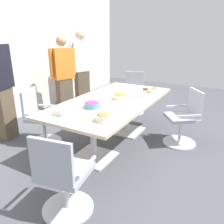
# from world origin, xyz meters

# --- Properties ---
(ground_plane) EXTENTS (10.00, 10.00, 0.01)m
(ground_plane) POSITION_xyz_m (0.00, 0.00, -0.01)
(ground_plane) COLOR #4C4F56
(back_wall) EXTENTS (8.00, 0.10, 2.80)m
(back_wall) POSITION_xyz_m (0.00, 2.40, 1.40)
(back_wall) COLOR white
(back_wall) RESTS_ON ground
(conference_table) EXTENTS (2.40, 1.20, 0.75)m
(conference_table) POSITION_xyz_m (0.00, 0.00, 0.63)
(conference_table) COLOR #CCB793
(conference_table) RESTS_ON ground
(office_chair_0) EXTENTS (0.76, 0.76, 0.91)m
(office_chair_0) POSITION_xyz_m (0.57, -1.04, 0.41)
(office_chair_0) COLOR silver
(office_chair_0) RESTS_ON ground
(office_chair_1) EXTENTS (0.66, 0.66, 0.91)m
(office_chair_1) POSITION_xyz_m (1.61, 0.36, 0.41)
(office_chair_1) COLOR silver
(office_chair_1) RESTS_ON ground
(office_chair_2) EXTENTS (0.69, 0.69, 0.91)m
(office_chair_2) POSITION_xyz_m (-0.56, 1.04, 0.41)
(office_chair_2) COLOR silver
(office_chair_2) RESTS_ON ground
(office_chair_3) EXTENTS (0.62, 0.62, 0.91)m
(office_chair_3) POSITION_xyz_m (-1.61, -0.35, 0.41)
(office_chair_3) COLOR silver
(office_chair_3) RESTS_ON ground
(person_standing_0) EXTENTS (0.61, 0.32, 1.85)m
(person_standing_0) POSITION_xyz_m (-0.72, 1.71, 0.98)
(person_standing_0) COLOR brown
(person_standing_0) RESTS_ON ground
(person_standing_1) EXTENTS (0.60, 0.36, 1.70)m
(person_standing_1) POSITION_xyz_m (0.73, 1.61, 0.88)
(person_standing_1) COLOR brown
(person_standing_1) RESTS_ON ground
(person_standing_2) EXTENTS (0.59, 0.38, 1.81)m
(person_standing_2) POSITION_xyz_m (1.46, 1.67, 0.95)
(person_standing_2) COLOR brown
(person_standing_2) RESTS_ON ground
(snack_bowl_chips_orange) EXTENTS (0.21, 0.21, 0.10)m
(snack_bowl_chips_orange) POSITION_xyz_m (0.10, -0.09, 0.80)
(snack_bowl_chips_orange) COLOR white
(snack_bowl_chips_orange) RESTS_ON conference_table
(snack_bowl_candy_mix) EXTENTS (0.23, 0.23, 0.10)m
(snack_bowl_candy_mix) POSITION_xyz_m (-0.46, 0.07, 0.80)
(snack_bowl_candy_mix) COLOR #4C9EC6
(snack_bowl_candy_mix) RESTS_ON conference_table
(snack_bowl_cookies) EXTENTS (0.20, 0.20, 0.12)m
(snack_bowl_cookies) POSITION_xyz_m (-0.83, -0.35, 0.81)
(snack_bowl_cookies) COLOR white
(snack_bowl_cookies) RESTS_ON conference_table
(donut_platter) EXTENTS (0.36, 0.36, 0.04)m
(donut_platter) POSITION_xyz_m (0.85, -0.36, 0.77)
(donut_platter) COLOR white
(donut_platter) RESTS_ON conference_table
(plate_stack) EXTENTS (0.18, 0.18, 0.03)m
(plate_stack) POSITION_xyz_m (0.44, -0.30, 0.76)
(plate_stack) COLOR white
(plate_stack) RESTS_ON conference_table
(napkin_pile) EXTENTS (0.16, 0.16, 0.07)m
(napkin_pile) POSITION_xyz_m (-0.90, 0.25, 0.79)
(napkin_pile) COLOR white
(napkin_pile) RESTS_ON conference_table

